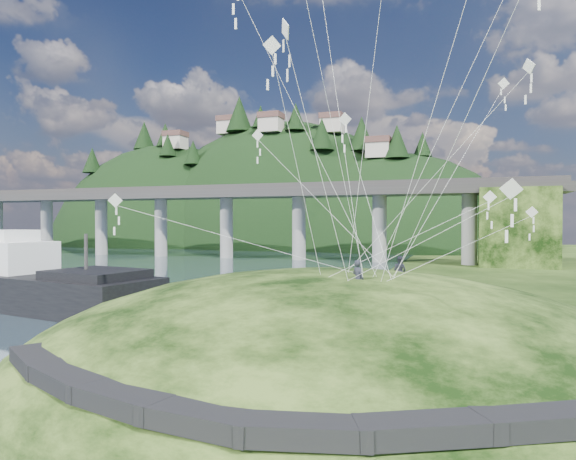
% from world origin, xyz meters
% --- Properties ---
extents(ground, '(320.00, 320.00, 0.00)m').
position_xyz_m(ground, '(0.00, 0.00, 0.00)').
color(ground, black).
rests_on(ground, ground).
extents(grass_hill, '(36.00, 32.00, 13.00)m').
position_xyz_m(grass_hill, '(8.00, 2.00, -1.50)').
color(grass_hill, black).
rests_on(grass_hill, ground).
extents(footpath, '(22.29, 5.84, 0.83)m').
position_xyz_m(footpath, '(7.46, -9.74, 2.08)').
color(footpath, black).
rests_on(footpath, ground).
extents(bridge, '(160.00, 11.00, 15.00)m').
position_xyz_m(bridge, '(-26.46, 70.07, 9.70)').
color(bridge, '#2D2B2B').
rests_on(bridge, ground).
extents(far_ridge, '(153.00, 70.00, 94.50)m').
position_xyz_m(far_ridge, '(-43.58, 122.17, -7.44)').
color(far_ridge, black).
rests_on(far_ridge, ground).
extents(work_barge, '(25.96, 10.74, 8.82)m').
position_xyz_m(work_barge, '(-21.79, 10.75, 2.21)').
color(work_barge, black).
rests_on(work_barge, ground).
extents(wooden_dock, '(15.02, 6.69, 1.07)m').
position_xyz_m(wooden_dock, '(-3.02, 3.92, 0.47)').
color(wooden_dock, '#321F14').
rests_on(wooden_dock, ground).
extents(kite_flyers, '(2.12, 5.85, 1.81)m').
position_xyz_m(kite_flyers, '(10.53, 2.69, 5.68)').
color(kite_flyers, '#272834').
rests_on(kite_flyers, ground).
extents(kite_swarm, '(20.47, 15.70, 20.92)m').
position_xyz_m(kite_swarm, '(10.27, -0.08, 17.07)').
color(kite_swarm, silver).
rests_on(kite_swarm, ground).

